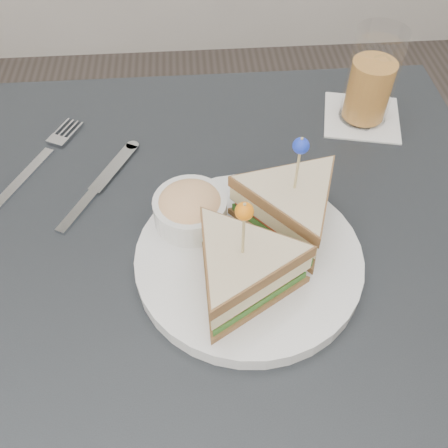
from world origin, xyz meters
TOP-DOWN VIEW (x-y plane):
  - ground_plane at (0.00, 0.00)m, footprint 3.50×3.50m
  - table at (0.00, 0.00)m, footprint 0.80×0.80m
  - plate_meal at (0.05, -0.01)m, footprint 0.31×0.29m
  - cutlery_fork at (-0.25, 0.20)m, footprint 0.11×0.19m
  - cutlery_knife at (-0.16, 0.13)m, footprint 0.11×0.18m
  - drink_set at (0.25, 0.26)m, footprint 0.14×0.14m

SIDE VIEW (x-z plane):
  - ground_plane at x=0.00m, z-range 0.00..0.00m
  - table at x=0.00m, z-range 0.30..1.05m
  - cutlery_fork at x=-0.25m, z-range 0.75..0.76m
  - cutlery_knife at x=-0.16m, z-range 0.75..0.76m
  - plate_meal at x=0.05m, z-range 0.71..0.88m
  - drink_set at x=0.25m, z-range 0.74..0.89m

